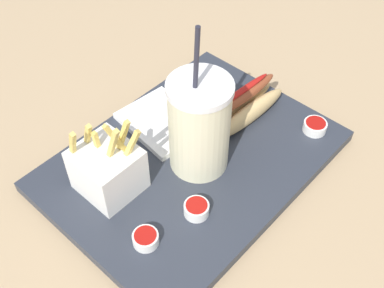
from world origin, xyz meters
TOP-DOWN VIEW (x-y plane):
  - ground_plane at (0.00, 0.00)m, footprint 2.40×2.40m
  - food_tray at (0.00, 0.00)m, footprint 0.46×0.34m
  - soda_cup at (0.00, 0.01)m, footprint 0.10×0.10m
  - fries_basket at (0.13, -0.05)m, footprint 0.08×0.09m
  - hot_dog_1 at (-0.13, 0.00)m, footprint 0.17×0.06m
  - ketchup_cup_1 at (-0.19, 0.12)m, footprint 0.04×0.04m
  - ketchup_cup_2 at (0.08, 0.08)m, footprint 0.04×0.04m
  - ketchup_cup_3 at (0.16, 0.06)m, footprint 0.04×0.04m
  - napkin_stack at (-0.02, -0.09)m, footprint 0.12×0.15m

SIDE VIEW (x-z plane):
  - ground_plane at x=0.00m, z-range -0.02..0.00m
  - food_tray at x=0.00m, z-range 0.00..0.02m
  - napkin_stack at x=-0.02m, z-range 0.02..0.03m
  - ketchup_cup_3 at x=0.16m, z-range 0.02..0.04m
  - ketchup_cup_1 at x=-0.19m, z-range 0.02..0.04m
  - ketchup_cup_2 at x=0.08m, z-range 0.02..0.04m
  - hot_dog_1 at x=-0.13m, z-range 0.01..0.08m
  - fries_basket at x=0.13m, z-range -0.01..0.14m
  - soda_cup at x=0.00m, z-range -0.03..0.23m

